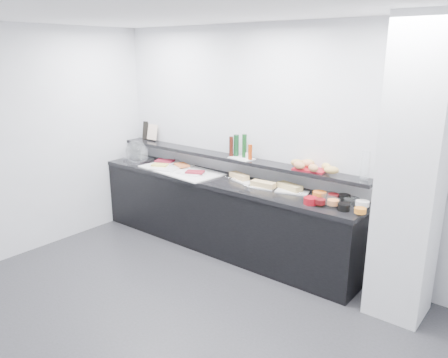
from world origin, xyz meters
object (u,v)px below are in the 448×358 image
Objects in this scene: condiment_tray at (242,158)px; bread_tray at (311,169)px; cloche_base at (139,159)px; carafe at (365,167)px; sandwich_plate_mid at (261,187)px; framed_print at (150,131)px.

condiment_tray is 0.89m from bread_tray.
cloche_base is at bearing 179.51° from bread_tray.
carafe is (0.62, -0.07, 0.14)m from bread_tray.
cloche_base is 1.26× the size of sandwich_plate_mid.
cloche_base is at bearing -166.96° from condiment_tray.
bread_tray is (0.89, 0.05, 0.00)m from condiment_tray.
bread_tray is at bearing 11.68° from sandwich_plate_mid.
carafe is at bearing 6.08° from cloche_base.
condiment_tray is at bearing 178.10° from bread_tray.
carafe reaches higher than bread_tray.
cloche_base is 1.48× the size of framed_print.
bread_tray is at bearing 8.21° from cloche_base.
carafe reaches higher than condiment_tray.
carafe is (3.20, 0.15, 0.38)m from cloche_base.
carafe is at bearing -3.38° from sandwich_plate_mid.
sandwich_plate_mid is 1.19m from carafe.
carafe is (1.12, 0.13, 0.39)m from sandwich_plate_mid.
framed_print reaches higher than sandwich_plate_mid.
bread_tray is 1.18× the size of carafe.
bread_tray is (2.65, -0.09, -0.12)m from framed_print.
framed_print is (-0.07, 0.31, 0.36)m from cloche_base.
carafe is at bearing 6.93° from condiment_tray.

